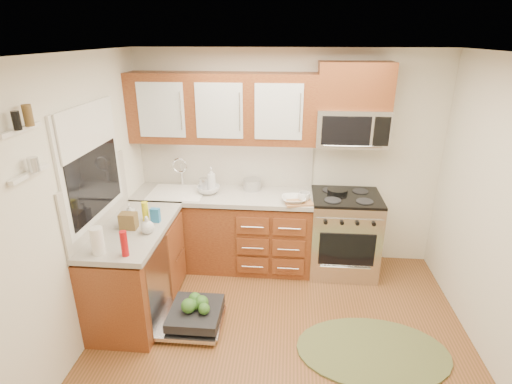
# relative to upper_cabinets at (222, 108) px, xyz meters

# --- Properties ---
(floor) EXTENTS (3.50, 3.50, 0.00)m
(floor) POSITION_rel_upper_cabinets_xyz_m (0.73, -1.57, -1.88)
(floor) COLOR brown
(floor) RESTS_ON ground
(ceiling) EXTENTS (3.50, 3.50, 0.00)m
(ceiling) POSITION_rel_upper_cabinets_xyz_m (0.73, -1.57, 0.62)
(ceiling) COLOR white
(ceiling) RESTS_ON ground
(wall_back) EXTENTS (3.50, 0.04, 2.50)m
(wall_back) POSITION_rel_upper_cabinets_xyz_m (0.73, 0.18, -0.62)
(wall_back) COLOR silver
(wall_back) RESTS_ON ground
(wall_left) EXTENTS (0.04, 3.50, 2.50)m
(wall_left) POSITION_rel_upper_cabinets_xyz_m (-1.02, -1.57, -0.62)
(wall_left) COLOR silver
(wall_left) RESTS_ON ground
(base_cabinet_back) EXTENTS (2.05, 0.60, 0.85)m
(base_cabinet_back) POSITION_rel_upper_cabinets_xyz_m (0.00, -0.12, -1.45)
(base_cabinet_back) COLOR #5B2214
(base_cabinet_back) RESTS_ON ground
(base_cabinet_left) EXTENTS (0.60, 1.25, 0.85)m
(base_cabinet_left) POSITION_rel_upper_cabinets_xyz_m (-0.72, -1.05, -1.45)
(base_cabinet_left) COLOR #5B2214
(base_cabinet_left) RESTS_ON ground
(countertop_back) EXTENTS (2.07, 0.64, 0.05)m
(countertop_back) POSITION_rel_upper_cabinets_xyz_m (0.00, -0.14, -0.97)
(countertop_back) COLOR #BAB3AA
(countertop_back) RESTS_ON base_cabinet_back
(countertop_left) EXTENTS (0.64, 1.27, 0.05)m
(countertop_left) POSITION_rel_upper_cabinets_xyz_m (-0.71, -1.05, -0.97)
(countertop_left) COLOR #BAB3AA
(countertop_left) RESTS_ON base_cabinet_left
(backsplash_back) EXTENTS (2.05, 0.02, 0.57)m
(backsplash_back) POSITION_rel_upper_cabinets_xyz_m (0.00, 0.16, -0.67)
(backsplash_back) COLOR #B4AEA1
(backsplash_back) RESTS_ON ground
(backsplash_left) EXTENTS (0.02, 1.25, 0.57)m
(backsplash_left) POSITION_rel_upper_cabinets_xyz_m (-1.01, -1.05, -0.67)
(backsplash_left) COLOR #B4AEA1
(backsplash_left) RESTS_ON ground
(upper_cabinets) EXTENTS (2.05, 0.35, 0.75)m
(upper_cabinets) POSITION_rel_upper_cabinets_xyz_m (0.00, 0.00, 0.00)
(upper_cabinets) COLOR #5B2214
(upper_cabinets) RESTS_ON ground
(cabinet_over_mw) EXTENTS (0.76, 0.35, 0.47)m
(cabinet_over_mw) POSITION_rel_upper_cabinets_xyz_m (1.41, 0.00, 0.26)
(cabinet_over_mw) COLOR #5B2214
(cabinet_over_mw) RESTS_ON ground
(range) EXTENTS (0.76, 0.64, 0.95)m
(range) POSITION_rel_upper_cabinets_xyz_m (1.41, -0.15, -1.40)
(range) COLOR silver
(range) RESTS_ON ground
(microwave) EXTENTS (0.76, 0.38, 0.40)m
(microwave) POSITION_rel_upper_cabinets_xyz_m (1.41, -0.02, -0.18)
(microwave) COLOR silver
(microwave) RESTS_ON ground
(sink) EXTENTS (0.62, 0.50, 0.26)m
(sink) POSITION_rel_upper_cabinets_xyz_m (-0.52, -0.16, -1.07)
(sink) COLOR white
(sink) RESTS_ON ground
(dishwasher) EXTENTS (0.70, 0.60, 0.20)m
(dishwasher) POSITION_rel_upper_cabinets_xyz_m (-0.13, -1.27, -1.77)
(dishwasher) COLOR silver
(dishwasher) RESTS_ON ground
(window) EXTENTS (0.03, 1.05, 1.05)m
(window) POSITION_rel_upper_cabinets_xyz_m (-1.01, -1.07, -0.32)
(window) COLOR white
(window) RESTS_ON ground
(window_blind) EXTENTS (0.02, 0.96, 0.40)m
(window_blind) POSITION_rel_upper_cabinets_xyz_m (-0.98, -1.07, 0.00)
(window_blind) COLOR white
(window_blind) RESTS_ON ground
(shelf_upper) EXTENTS (0.04, 0.40, 0.03)m
(shelf_upper) POSITION_rel_upper_cabinets_xyz_m (-0.99, -1.92, 0.17)
(shelf_upper) COLOR white
(shelf_upper) RESTS_ON ground
(shelf_lower) EXTENTS (0.04, 0.40, 0.03)m
(shelf_lower) POSITION_rel_upper_cabinets_xyz_m (-0.99, -1.92, -0.12)
(shelf_lower) COLOR white
(shelf_lower) RESTS_ON ground
(rug) EXTENTS (1.52, 1.19, 0.02)m
(rug) POSITION_rel_upper_cabinets_xyz_m (1.54, -1.49, -1.86)
(rug) COLOR #62693C
(rug) RESTS_ON ground
(skillet) EXTENTS (0.28, 0.28, 0.04)m
(skillet) POSITION_rel_upper_cabinets_xyz_m (1.31, -0.05, -0.90)
(skillet) COLOR black
(skillet) RESTS_ON range
(stock_pot) EXTENTS (0.23, 0.23, 0.13)m
(stock_pot) POSITION_rel_upper_cabinets_xyz_m (0.33, 0.03, -0.89)
(stock_pot) COLOR silver
(stock_pot) RESTS_ON countertop_back
(cutting_board) EXTENTS (0.33, 0.25, 0.02)m
(cutting_board) POSITION_rel_upper_cabinets_xyz_m (0.87, -0.35, -0.94)
(cutting_board) COLOR tan
(cutting_board) RESTS_ON countertop_back
(canister) EXTENTS (0.12, 0.12, 0.16)m
(canister) POSITION_rel_upper_cabinets_xyz_m (-0.23, -0.08, -0.87)
(canister) COLOR silver
(canister) RESTS_ON countertop_back
(paper_towel_roll) EXTENTS (0.14, 0.14, 0.24)m
(paper_towel_roll) POSITION_rel_upper_cabinets_xyz_m (-0.80, -1.56, -0.83)
(paper_towel_roll) COLOR white
(paper_towel_roll) RESTS_ON countertop_left
(mustard_bottle) EXTENTS (0.08, 0.08, 0.19)m
(mustard_bottle) POSITION_rel_upper_cabinets_xyz_m (-0.63, -0.91, -0.85)
(mustard_bottle) COLOR yellow
(mustard_bottle) RESTS_ON countertop_left
(red_bottle) EXTENTS (0.08, 0.08, 0.22)m
(red_bottle) POSITION_rel_upper_cabinets_xyz_m (-0.57, -1.57, -0.84)
(red_bottle) COLOR #B00E12
(red_bottle) RESTS_ON countertop_left
(wooden_box) EXTENTS (0.16, 0.11, 0.15)m
(wooden_box) POSITION_rel_upper_cabinets_xyz_m (-0.73, -1.09, -0.87)
(wooden_box) COLOR brown
(wooden_box) RESTS_ON countertop_left
(blue_carton) EXTENTS (0.09, 0.06, 0.14)m
(blue_carton) POSITION_rel_upper_cabinets_xyz_m (-0.52, -0.93, -0.88)
(blue_carton) COLOR #236BA4
(blue_carton) RESTS_ON countertop_left
(bowl_a) EXTENTS (0.29, 0.29, 0.06)m
(bowl_a) POSITION_rel_upper_cabinets_xyz_m (0.81, -0.32, -0.92)
(bowl_a) COLOR #999999
(bowl_a) RESTS_ON countertop_back
(bowl_b) EXTENTS (0.31, 0.31, 0.08)m
(bowl_b) POSITION_rel_upper_cabinets_xyz_m (-0.17, -0.13, -0.91)
(bowl_b) COLOR #999999
(bowl_b) RESTS_ON countertop_back
(cup) EXTENTS (0.17, 0.17, 0.10)m
(cup) POSITION_rel_upper_cabinets_xyz_m (0.93, -0.28, -0.90)
(cup) COLOR #999999
(cup) RESTS_ON countertop_back
(soap_bottle_a) EXTENTS (0.14, 0.14, 0.28)m
(soap_bottle_a) POSITION_rel_upper_cabinets_xyz_m (-0.14, -0.04, -0.81)
(soap_bottle_a) COLOR #999999
(soap_bottle_a) RESTS_ON countertop_back
(soap_bottle_b) EXTENTS (0.11, 0.11, 0.19)m
(soap_bottle_b) POSITION_rel_upper_cabinets_xyz_m (-0.76, -0.96, -0.85)
(soap_bottle_b) COLOR #999999
(soap_bottle_b) RESTS_ON countertop_left
(soap_bottle_c) EXTENTS (0.15, 0.15, 0.16)m
(soap_bottle_c) POSITION_rel_upper_cabinets_xyz_m (-0.52, -1.16, -0.87)
(soap_bottle_c) COLOR #999999
(soap_bottle_c) RESTS_ON countertop_left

